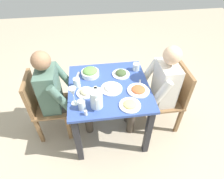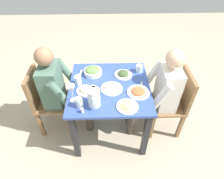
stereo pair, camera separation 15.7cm
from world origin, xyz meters
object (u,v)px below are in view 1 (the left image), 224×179
object	(u,v)px
water_pitcher	(96,99)
water_glass_near_right	(77,83)
salad_bowl	(90,72)
plate_dolmas	(121,73)
diner_far	(157,88)
diner_near	(59,93)
wine_glass	(73,93)
chair_far	(171,96)
water_glass_near_left	(136,67)
plate_beans	(85,92)
water_glass_center	(82,105)
salt_shaker	(86,113)
plate_rice_curry	(138,90)
plate_yoghurt	(111,88)
plate_fries	(130,105)
dining_table	(109,95)
chair_near	(43,104)

from	to	relation	value
water_pitcher	water_glass_near_right	xyz separation A→B (m)	(-0.31, -0.18, -0.04)
salad_bowl	plate_dolmas	xyz separation A→B (m)	(0.04, 0.35, -0.02)
diner_far	salad_bowl	xyz separation A→B (m)	(-0.21, -0.73, 0.15)
diner_near	wine_glass	bearing A→B (deg)	33.24
water_glass_near_right	chair_far	bearing A→B (deg)	88.26
water_glass_near_left	plate_beans	bearing A→B (deg)	-61.72
water_pitcher	diner_near	bearing A→B (deg)	-131.71
plate_dolmas	water_glass_center	bearing A→B (deg)	-43.77
wine_glass	salt_shaker	distance (m)	0.22
diner_near	salad_bowl	size ratio (longest dim) A/B	5.73
water_pitcher	plate_rice_curry	size ratio (longest dim) A/B	0.83
water_pitcher	plate_dolmas	size ratio (longest dim) A/B	0.96
plate_yoghurt	plate_fries	xyz separation A→B (m)	(0.26, 0.14, -0.00)
plate_yoghurt	plate_fries	distance (m)	0.30
plate_yoghurt	water_glass_center	size ratio (longest dim) A/B	2.14
salt_shaker	water_pitcher	bearing A→B (deg)	132.37
plate_fries	plate_rice_curry	bearing A→B (deg)	146.31
wine_glass	plate_dolmas	bearing A→B (deg)	126.78
plate_yoghurt	plate_dolmas	xyz separation A→B (m)	(-0.23, 0.14, 0.00)
chair_far	plate_rice_curry	size ratio (longest dim) A/B	3.71
plate_fries	salt_shaker	bearing A→B (deg)	-82.26
plate_beans	wine_glass	size ratio (longest dim) A/B	0.92
dining_table	water_glass_center	size ratio (longest dim) A/B	8.10
chair_far	water_pitcher	distance (m)	1.01
chair_far	plate_yoghurt	distance (m)	0.78
salad_bowl	wine_glass	world-z (taller)	wine_glass
chair_far	plate_fries	distance (m)	0.72
plate_yoghurt	water_glass_near_right	size ratio (longest dim) A/B	2.22
plate_fries	wine_glass	xyz separation A→B (m)	(-0.10, -0.52, 0.13)
water_pitcher	salad_bowl	size ratio (longest dim) A/B	0.95
diner_near	salad_bowl	xyz separation A→B (m)	(-0.13, 0.37, 0.15)
plate_beans	water_glass_center	world-z (taller)	water_glass_center
diner_near	water_pitcher	world-z (taller)	diner_near
diner_near	plate_fries	xyz separation A→B (m)	(0.40, 0.71, 0.12)
plate_fries	wine_glass	bearing A→B (deg)	-101.13
plate_rice_curry	wine_glass	distance (m)	0.67
water_pitcher	wine_glass	distance (m)	0.22
plate_yoghurt	wine_glass	bearing A→B (deg)	-67.62
dining_table	salad_bowl	size ratio (longest dim) A/B	4.28
chair_far	diner_near	xyz separation A→B (m)	(-0.08, -1.30, 0.14)
plate_fries	water_glass_near_left	bearing A→B (deg)	161.55
plate_yoghurt	wine_glass	xyz separation A→B (m)	(0.16, -0.38, 0.12)
water_pitcher	plate_fries	size ratio (longest dim) A/B	0.91
chair_far	diner_far	distance (m)	0.25
salad_bowl	plate_rice_curry	xyz separation A→B (m)	(0.33, 0.48, -0.03)
diner_far	water_glass_near_left	distance (m)	0.35
plate_rice_curry	plate_dolmas	distance (m)	0.32
chair_near	plate_fries	bearing A→B (deg)	66.60
diner_far	plate_yoghurt	distance (m)	0.55
plate_fries	salt_shaker	size ratio (longest dim) A/B	3.85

